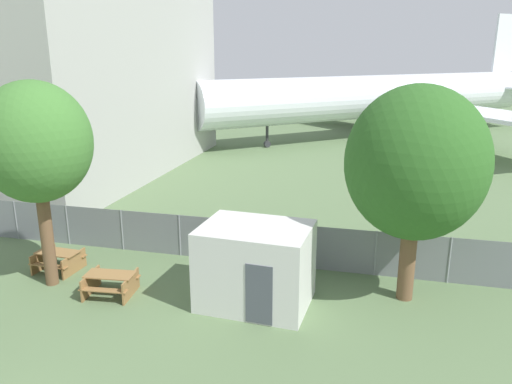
# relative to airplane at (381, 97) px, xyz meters

# --- Properties ---
(perimeter_fence) EXTENTS (56.07, 0.07, 1.71)m
(perimeter_fence) POSITION_rel_airplane_xyz_m (-7.45, -31.79, -2.90)
(perimeter_fence) COLOR gray
(perimeter_fence) RESTS_ON ground
(airplane) EXTENTS (36.37, 32.82, 11.66)m
(airplane) POSITION_rel_airplane_xyz_m (0.00, 0.00, 0.00)
(airplane) COLOR white
(airplane) RESTS_ON ground
(portable_cabin) EXTENTS (3.61, 2.80, 2.64)m
(portable_cabin) POSITION_rel_airplane_xyz_m (-3.55, -34.86, -2.44)
(portable_cabin) COLOR silver
(portable_cabin) RESTS_ON ground
(picnic_bench_near_cabin) EXTENTS (1.62, 1.47, 0.76)m
(picnic_bench_near_cabin) POSITION_rel_airplane_xyz_m (-11.32, -34.25, -3.29)
(picnic_bench_near_cabin) COLOR olive
(picnic_bench_near_cabin) RESTS_ON ground
(picnic_bench_open_grass) EXTENTS (1.76, 1.56, 0.76)m
(picnic_bench_open_grass) POSITION_rel_airplane_xyz_m (-8.44, -35.51, -3.29)
(picnic_bench_open_grass) COLOR olive
(picnic_bench_open_grass) RESTS_ON ground
(tree_near_hangar) EXTENTS (4.42, 4.42, 7.06)m
(tree_near_hangar) POSITION_rel_airplane_xyz_m (1.21, -33.35, 0.84)
(tree_near_hangar) COLOR brown
(tree_near_hangar) RESTS_ON ground
(tree_left_of_cabin) EXTENTS (3.67, 3.67, 7.11)m
(tree_left_of_cabin) POSITION_rel_airplane_xyz_m (-10.90, -35.27, 1.29)
(tree_left_of_cabin) COLOR brown
(tree_left_of_cabin) RESTS_ON ground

